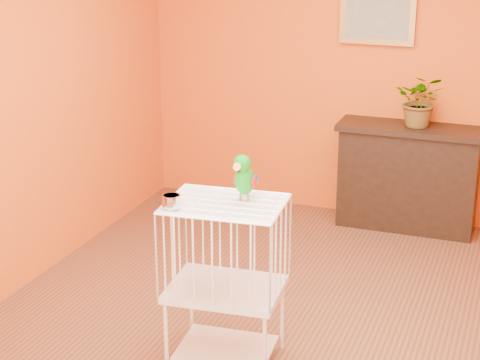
% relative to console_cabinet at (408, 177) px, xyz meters
% --- Properties ---
extents(ground, '(4.50, 4.50, 0.00)m').
position_rel_console_cabinet_xyz_m(ground, '(-0.36, -2.04, -0.44)').
color(ground, brown).
rests_on(ground, ground).
extents(room_shell, '(4.50, 4.50, 4.50)m').
position_rel_console_cabinet_xyz_m(room_shell, '(-0.36, -2.04, 1.14)').
color(room_shell, '#D95614').
rests_on(room_shell, ground).
extents(console_cabinet, '(1.19, 0.43, 0.88)m').
position_rel_console_cabinet_xyz_m(console_cabinet, '(0.00, 0.00, 0.00)').
color(console_cabinet, black).
rests_on(console_cabinet, ground).
extents(potted_plant, '(0.40, 0.44, 0.34)m').
position_rel_console_cabinet_xyz_m(potted_plant, '(0.06, 0.01, 0.61)').
color(potted_plant, '#26722D').
rests_on(potted_plant, console_cabinet).
extents(framed_picture, '(0.62, 0.04, 0.50)m').
position_rel_console_cabinet_xyz_m(framed_picture, '(-0.36, 0.18, 1.31)').
color(framed_picture, '#A97A3C').
rests_on(framed_picture, room_shell).
extents(birdcage, '(0.69, 0.55, 1.00)m').
position_rel_console_cabinet_xyz_m(birdcage, '(-0.64, -2.51, 0.08)').
color(birdcage, white).
rests_on(birdcage, ground).
extents(feed_cup, '(0.10, 0.10, 0.07)m').
position_rel_console_cabinet_xyz_m(feed_cup, '(-0.88, -2.69, 0.60)').
color(feed_cup, silver).
rests_on(feed_cup, birdcage).
extents(parrot, '(0.14, 0.25, 0.28)m').
position_rel_console_cabinet_xyz_m(parrot, '(-0.55, -2.44, 0.70)').
color(parrot, '#59544C').
rests_on(parrot, birdcage).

